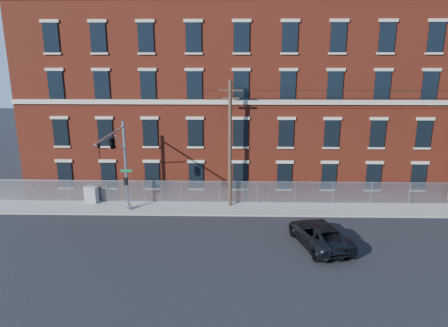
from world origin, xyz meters
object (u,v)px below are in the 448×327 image
traffic_signal_mast (116,151)px  utility_pole_near (230,142)px  utility_cabinet (92,195)px  pickup_truck (319,234)px

traffic_signal_mast → utility_pole_near: 8.70m
traffic_signal_mast → utility_cabinet: 6.87m
utility_pole_near → utility_cabinet: 12.27m
pickup_truck → traffic_signal_mast: bearing=-28.4°
utility_pole_near → utility_cabinet: size_ratio=7.36×
pickup_truck → utility_cabinet: bearing=-37.2°
utility_cabinet → traffic_signal_mast: bearing=-31.6°
traffic_signal_mast → utility_pole_near: (8.00, 3.42, -0.05)m
traffic_signal_mast → utility_cabinet: size_ratio=5.15×
traffic_signal_mast → pickup_truck: bearing=-14.1°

